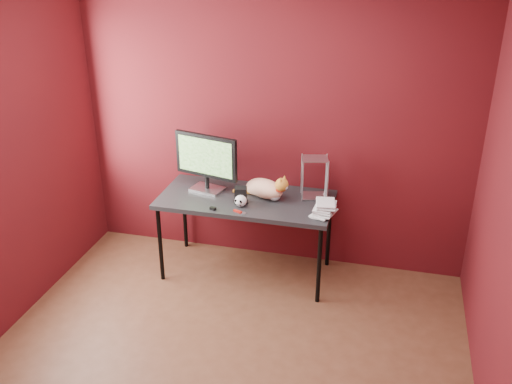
% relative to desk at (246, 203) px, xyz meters
% --- Properties ---
extents(room, '(3.52, 3.52, 2.61)m').
position_rel_desk_xyz_m(room, '(0.15, -1.37, 0.75)').
color(room, '#4F2C1B').
rests_on(room, ground).
extents(desk, '(1.50, 0.70, 0.75)m').
position_rel_desk_xyz_m(desk, '(0.00, 0.00, 0.00)').
color(desk, black).
rests_on(desk, ground).
extents(monitor, '(0.59, 0.25, 0.52)m').
position_rel_desk_xyz_m(monitor, '(-0.37, 0.07, 0.34)').
color(monitor, '#BABBC0').
rests_on(monitor, desk).
extents(cat, '(0.51, 0.31, 0.25)m').
position_rel_desk_xyz_m(cat, '(0.16, 0.05, 0.14)').
color(cat, orange).
rests_on(cat, desk).
extents(skull_mug, '(0.10, 0.11, 0.10)m').
position_rel_desk_xyz_m(skull_mug, '(0.00, -0.17, 0.10)').
color(skull_mug, silver).
rests_on(skull_mug, desk).
extents(speaker, '(0.12, 0.12, 0.14)m').
position_rel_desk_xyz_m(speaker, '(-0.02, -0.10, 0.12)').
color(speaker, black).
rests_on(speaker, desk).
extents(book_stack, '(0.21, 0.24, 1.20)m').
position_rel_desk_xyz_m(book_stack, '(0.63, -0.13, 0.65)').
color(book_stack, beige).
rests_on(book_stack, desk).
extents(wire_rack, '(0.25, 0.22, 0.37)m').
position_rel_desk_xyz_m(wire_rack, '(0.56, 0.16, 0.23)').
color(wire_rack, '#BABBC0').
rests_on(wire_rack, desk).
extents(pocket_knife, '(0.08, 0.05, 0.02)m').
position_rel_desk_xyz_m(pocket_knife, '(0.00, -0.28, 0.06)').
color(pocket_knife, '#9D140C').
rests_on(pocket_knife, desk).
extents(black_gadget, '(0.06, 0.04, 0.02)m').
position_rel_desk_xyz_m(black_gadget, '(-0.21, -0.29, 0.06)').
color(black_gadget, black).
rests_on(black_gadget, desk).
extents(washer, '(0.04, 0.04, 0.00)m').
position_rel_desk_xyz_m(washer, '(0.06, -0.29, 0.05)').
color(washer, '#BABBC0').
rests_on(washer, desk).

